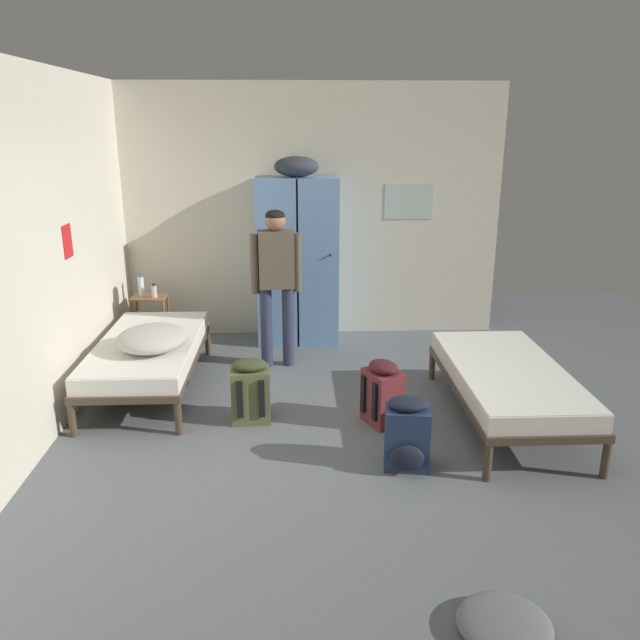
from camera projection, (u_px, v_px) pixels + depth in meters
ground_plane at (322, 448)px, 4.87m from camera, size 9.12×9.12×0.00m
room_backdrop at (179, 239)px, 5.58m from camera, size 4.34×5.76×2.84m
locker_bank at (297, 258)px, 7.02m from camera, size 0.90×0.55×2.07m
shelf_unit at (151, 316)px, 7.03m from camera, size 0.38×0.30×0.57m
bed_right at (507, 379)px, 5.21m from camera, size 0.90×1.90×0.49m
bed_left_rear at (148, 351)px, 5.84m from camera, size 0.90×1.90×0.49m
bedding_heap at (152, 338)px, 5.54m from camera, size 0.62×0.68×0.20m
person_traveler at (276, 274)px, 6.26m from camera, size 0.51×0.24×1.60m
water_bottle at (141, 286)px, 6.95m from camera, size 0.06×0.06×0.25m
lotion_bottle at (154, 291)px, 6.91m from camera, size 0.06×0.06×0.16m
backpack_maroon at (384, 394)px, 5.21m from camera, size 0.40×0.39×0.55m
backpack_olive at (251, 391)px, 5.26m from camera, size 0.34×0.35×0.55m
backpack_navy at (407, 435)px, 4.53m from camera, size 0.35×0.37×0.55m
clothes_pile_grey at (504, 624)px, 3.09m from camera, size 0.47×0.45×0.11m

